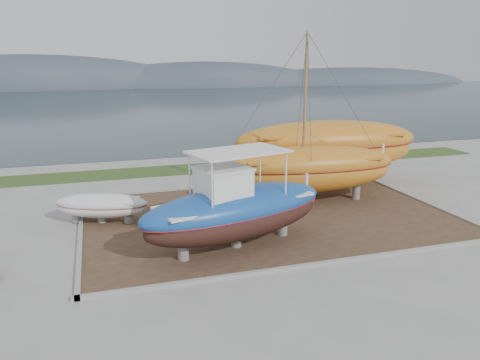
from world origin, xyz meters
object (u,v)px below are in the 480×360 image
object	(u,v)px
blue_caique	(236,200)
orange_bare_hull	(327,153)
white_dinghy	(102,209)
orange_sailboat	(313,120)

from	to	relation	value
blue_caique	orange_bare_hull	size ratio (longest dim) A/B	0.72
white_dinghy	orange_sailboat	xyz separation A→B (m)	(11.19, 0.04, 3.87)
white_dinghy	blue_caique	bearing A→B (deg)	-21.46
white_dinghy	orange_bare_hull	world-z (taller)	orange_bare_hull
blue_caique	orange_bare_hull	bearing A→B (deg)	28.95
orange_sailboat	orange_bare_hull	distance (m)	5.13
blue_caique	white_dinghy	distance (m)	7.40
blue_caique	orange_bare_hull	distance (m)	12.01
white_dinghy	orange_sailboat	bearing A→B (deg)	21.14
white_dinghy	orange_sailboat	world-z (taller)	orange_sailboat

